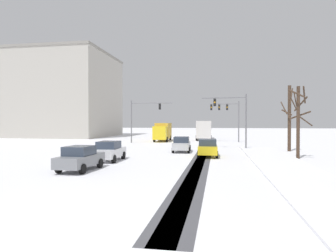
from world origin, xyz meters
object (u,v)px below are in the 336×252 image
(traffic_signal_far_left, at_px, (143,114))
(box_truck_delivery, at_px, (163,131))
(car_yellow_cab_second, at_px, (208,148))
(bare_tree_sidewalk_mid, at_px, (299,118))
(traffic_signal_far_right, at_px, (227,112))
(car_white_third, at_px, (109,151))
(bare_tree_sidewalk_far, at_px, (289,117))
(car_silver_lead, at_px, (182,144))
(traffic_signal_near_right, at_px, (234,112))
(office_building_far_left_block, at_px, (66,96))
(bus_oncoming, at_px, (204,129))
(car_grey_fourth, at_px, (80,158))

(traffic_signal_far_left, bearing_deg, box_truck_delivery, 65.17)
(car_yellow_cab_second, bearing_deg, bare_tree_sidewalk_mid, -2.12)
(traffic_signal_far_right, xyz_separation_m, car_white_third, (-10.32, -24.66, -3.93))
(car_white_third, height_order, bare_tree_sidewalk_far, bare_tree_sidewalk_far)
(car_silver_lead, bearing_deg, traffic_signal_far_left, 120.94)
(traffic_signal_far_right, xyz_separation_m, car_silver_lead, (-5.31, -16.48, -3.93))
(traffic_signal_near_right, bearing_deg, box_truck_delivery, 130.58)
(car_yellow_cab_second, bearing_deg, office_building_far_left_block, 133.93)
(traffic_signal_near_right, bearing_deg, bus_oncoming, 103.28)
(bare_tree_sidewalk_mid, distance_m, office_building_far_left_block, 53.08)
(traffic_signal_far_right, bearing_deg, office_building_far_left_block, 158.94)
(office_building_far_left_block, bearing_deg, traffic_signal_far_left, -38.20)
(car_grey_fourth, relative_size, bus_oncoming, 0.37)
(traffic_signal_near_right, xyz_separation_m, box_truck_delivery, (-11.01, 12.85, -2.75))
(car_white_third, xyz_separation_m, bare_tree_sidewalk_far, (16.55, 10.79, 2.92))
(traffic_signal_far_right, height_order, bare_tree_sidewalk_mid, traffic_signal_far_right)
(car_grey_fourth, bearing_deg, car_white_third, 88.37)
(traffic_signal_far_right, xyz_separation_m, car_yellow_cab_second, (-2.41, -20.30, -3.93))
(traffic_signal_far_left, xyz_separation_m, box_truck_delivery, (2.21, 4.79, -2.82))
(car_silver_lead, distance_m, car_grey_fourth, 14.06)
(traffic_signal_far_left, distance_m, bus_oncoming, 13.95)
(car_grey_fourth, xyz_separation_m, bare_tree_sidewalk_far, (16.69, 15.70, 2.92))
(traffic_signal_far_right, distance_m, bare_tree_sidewalk_mid, 21.33)
(bus_oncoming, bearing_deg, traffic_signal_far_left, -130.10)
(car_silver_lead, xyz_separation_m, car_grey_fourth, (-5.15, -13.08, 0.00))
(traffic_signal_far_left, relative_size, car_silver_lead, 1.55)
(traffic_signal_near_right, xyz_separation_m, office_building_far_left_block, (-35.30, 25.44, 4.76))
(bare_tree_sidewalk_mid, distance_m, bare_tree_sidewalk_far, 6.77)
(car_silver_lead, bearing_deg, traffic_signal_far_right, 72.16)
(bus_oncoming, height_order, bare_tree_sidewalk_mid, bare_tree_sidewalk_mid)
(traffic_signal_far_right, relative_size, car_silver_lead, 1.55)
(car_white_third, bearing_deg, bare_tree_sidewalk_far, 33.11)
(car_white_third, bearing_deg, traffic_signal_far_right, 67.29)
(bare_tree_sidewalk_mid, bearing_deg, box_truck_delivery, 126.84)
(car_silver_lead, height_order, car_white_third, same)
(bare_tree_sidewalk_far, bearing_deg, bus_oncoming, 116.58)
(car_yellow_cab_second, bearing_deg, traffic_signal_far_left, 122.48)
(traffic_signal_far_right, relative_size, bus_oncoming, 0.59)
(car_silver_lead, height_order, bare_tree_sidewalk_far, bare_tree_sidewalk_far)
(car_grey_fourth, bearing_deg, car_yellow_cab_second, 49.04)
(traffic_signal_far_right, xyz_separation_m, box_truck_delivery, (-10.62, 0.86, -3.11))
(box_truck_delivery, xyz_separation_m, bare_tree_sidewalk_far, (16.85, -14.72, 2.10))
(car_grey_fourth, relative_size, office_building_far_left_block, 0.21)
(car_yellow_cab_second, distance_m, car_grey_fourth, 12.27)
(traffic_signal_far_left, bearing_deg, bare_tree_sidewalk_far, -27.52)
(office_building_far_left_block, bearing_deg, traffic_signal_far_right, -21.06)
(traffic_signal_near_right, relative_size, car_yellow_cab_second, 1.57)
(bus_oncoming, bearing_deg, traffic_signal_far_right, -58.72)
(traffic_signal_far_right, distance_m, car_white_third, 27.02)
(car_silver_lead, xyz_separation_m, office_building_far_left_block, (-29.60, 29.93, 8.32))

